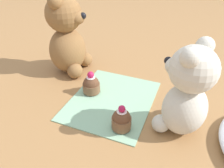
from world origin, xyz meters
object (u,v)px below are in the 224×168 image
teddy_bear_tan (67,37)px  cupcake_near_tan_bear (91,85)px  teddy_bear_cream (187,92)px  cupcake_near_cream_bear (121,120)px

teddy_bear_tan → cupcake_near_tan_bear: bearing=-132.0°
teddy_bear_cream → cupcake_near_tan_bear: teddy_bear_cream is taller
teddy_bear_tan → cupcake_near_tan_bear: size_ratio=3.88×
teddy_bear_tan → cupcake_near_cream_bear: size_ratio=3.96×
teddy_bear_cream → cupcake_near_tan_bear: 0.28m
teddy_bear_cream → cupcake_near_cream_bear: 0.16m
teddy_bear_cream → teddy_bear_tan: (-0.15, -0.39, 0.01)m
teddy_bear_tan → cupcake_near_cream_bear: 0.34m
teddy_bear_cream → cupcake_near_tan_bear: bearing=-82.1°
teddy_bear_cream → cupcake_near_tan_bear: size_ratio=3.34×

